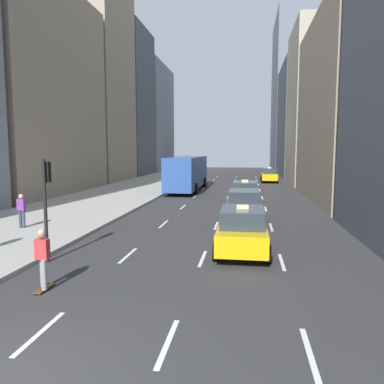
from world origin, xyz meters
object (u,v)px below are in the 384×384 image
object	(u,v)px
pedestrian_far_walking	(22,209)
skateboarder	(43,257)
taxi_second	(269,175)
sedan_black_near	(244,206)
taxi_lead	(245,194)
taxi_third	(242,230)
traffic_light_pole	(46,194)
city_bus	(187,172)

from	to	relation	value
pedestrian_far_walking	skateboarder	bearing A→B (deg)	-53.74
taxi_second	sedan_black_near	xyz separation A→B (m)	(-2.80, -26.12, 0.02)
sedan_black_near	skateboarder	size ratio (longest dim) A/B	2.55
taxi_lead	taxi_third	size ratio (longest dim) A/B	1.00
taxi_third	pedestrian_far_walking	size ratio (longest dim) A/B	2.67
sedan_black_near	pedestrian_far_walking	world-z (taller)	pedestrian_far_walking
taxi_second	skateboarder	bearing A→B (deg)	-102.57
skateboarder	taxi_lead	bearing A→B (deg)	72.07
taxi_second	taxi_third	distance (m)	32.34
taxi_lead	sedan_black_near	world-z (taller)	taxi_lead
taxi_third	traffic_light_pole	world-z (taller)	traffic_light_pole
taxi_second	city_bus	xyz separation A→B (m)	(-8.41, -10.49, 0.91)
sedan_black_near	traffic_light_pole	size ratio (longest dim) A/B	1.23
sedan_black_near	pedestrian_far_walking	bearing A→B (deg)	-160.42
taxi_third	traffic_light_pole	bearing A→B (deg)	-162.29
skateboarder	traffic_light_pole	size ratio (longest dim) A/B	0.48
taxi_lead	skateboarder	distance (m)	17.68
skateboarder	taxi_third	bearing A→B (deg)	41.13
pedestrian_far_walking	traffic_light_pole	size ratio (longest dim) A/B	0.46
taxi_second	skateboarder	size ratio (longest dim) A/B	2.52
taxi_third	sedan_black_near	distance (m)	6.10
taxi_lead	skateboarder	bearing A→B (deg)	-107.93
sedan_black_near	skateboarder	world-z (taller)	sedan_black_near
pedestrian_far_walking	traffic_light_pole	bearing A→B (deg)	-49.04
taxi_second	traffic_light_pole	bearing A→B (deg)	-105.53
traffic_light_pole	taxi_lead	bearing A→B (deg)	64.61
pedestrian_far_walking	traffic_light_pole	xyz separation A→B (m)	(3.88, -4.47, 1.34)
taxi_lead	traffic_light_pole	distance (m)	15.82
taxi_second	pedestrian_far_walking	size ratio (longest dim) A/B	2.67
taxi_second	city_bus	world-z (taller)	city_bus
sedan_black_near	pedestrian_far_walking	distance (m)	11.29
city_bus	taxi_second	bearing A→B (deg)	51.27
taxi_lead	pedestrian_far_walking	xyz separation A→B (m)	(-10.63, -9.75, 0.19)
sedan_black_near	taxi_second	bearing A→B (deg)	83.88
city_bus	pedestrian_far_walking	bearing A→B (deg)	-104.50
taxi_second	pedestrian_far_walking	world-z (taller)	taxi_second
taxi_third	pedestrian_far_walking	world-z (taller)	taxi_third
taxi_lead	pedestrian_far_walking	distance (m)	14.43
sedan_black_near	traffic_light_pole	distance (m)	10.77
city_bus	pedestrian_far_walking	distance (m)	20.06
city_bus	traffic_light_pole	bearing A→B (deg)	-92.73
taxi_second	taxi_third	bearing A→B (deg)	-94.97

